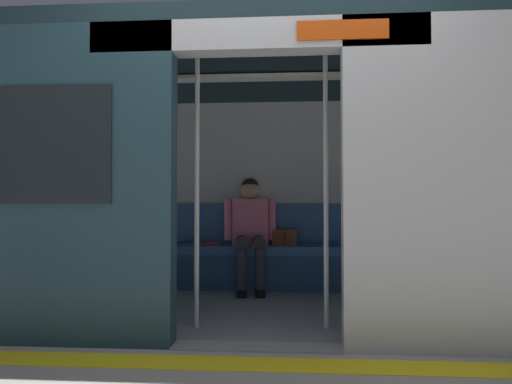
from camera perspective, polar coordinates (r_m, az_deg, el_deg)
name	(u,v)px	position (r m, az deg, el deg)	size (l,w,h in m)	color
ground_plane	(257,348)	(3.06, 0.10, -18.73)	(60.00, 60.00, 0.00)	gray
platform_edge_strip	(253,364)	(2.78, -0.37, -20.48)	(8.00, 0.24, 0.01)	yellow
train_car	(257,143)	(4.09, 0.09, 6.10)	(6.40, 2.54, 2.20)	#ADAFB5
bench_seat	(270,256)	(4.98, 1.76, -7.89)	(2.69, 0.44, 0.47)	#38609E
person_seated	(250,225)	(4.92, -0.73, -4.14)	(0.55, 0.70, 1.19)	pink
handbag	(285,237)	(4.99, 3.56, -5.63)	(0.26, 0.15, 0.17)	brown
book	(210,243)	(5.09, -5.68, -6.35)	(0.15, 0.22, 0.03)	#B22D2D
grab_pole_door	(197,188)	(3.43, -7.32, 0.54)	(0.04, 0.04, 2.06)	silver
grab_pole_far	(326,188)	(3.43, 8.64, 0.54)	(0.04, 0.04, 2.06)	silver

